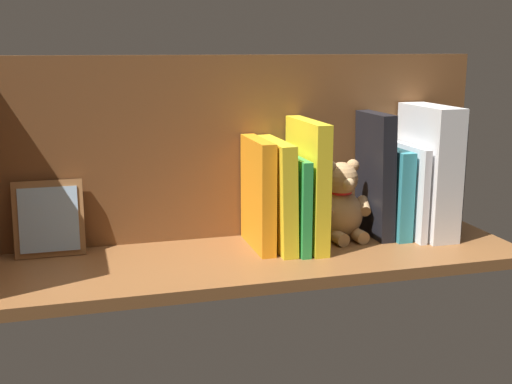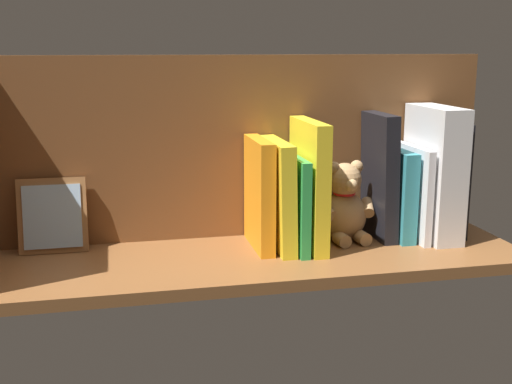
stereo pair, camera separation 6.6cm
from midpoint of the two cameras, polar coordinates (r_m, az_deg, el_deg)
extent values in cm
cube|color=brown|center=(125.14, -1.52, -5.92)|extent=(103.20, 31.37, 2.20)
cube|color=brown|center=(133.22, -2.99, 3.93)|extent=(103.20, 1.50, 37.18)
cube|color=black|center=(142.95, 14.80, 1.37)|extent=(2.20, 13.33, 23.63)
cube|color=silver|center=(138.52, 13.57, 1.81)|extent=(6.03, 17.27, 27.07)
cube|color=silver|center=(137.75, 11.76, 0.15)|extent=(1.49, 16.28, 19.12)
cube|color=teal|center=(137.43, 10.47, 0.00)|extent=(3.05, 14.23, 18.30)
cube|color=black|center=(135.58, 9.04, 1.48)|extent=(3.72, 13.19, 25.75)
ellipsoid|color=tan|center=(134.21, 6.01, -2.00)|extent=(10.15, 9.25, 9.94)
sphere|color=tan|center=(132.51, 6.08, 1.15)|extent=(6.83, 6.83, 6.83)
sphere|color=tan|center=(133.18, 7.10, 2.31)|extent=(2.64, 2.64, 2.64)
sphere|color=tan|center=(130.90, 5.11, 2.18)|extent=(2.64, 2.64, 2.64)
sphere|color=tan|center=(130.09, 6.65, 0.69)|extent=(2.64, 2.64, 2.64)
cylinder|color=tan|center=(134.87, 8.06, -1.22)|extent=(3.51, 5.32, 3.68)
cylinder|color=tan|center=(130.69, 4.42, -1.58)|extent=(4.18, 5.41, 3.68)
cylinder|color=tan|center=(132.59, 7.66, -3.86)|extent=(2.96, 3.95, 2.64)
cylinder|color=tan|center=(130.60, 5.92, -4.07)|extent=(2.96, 3.95, 2.64)
torus|color=red|center=(133.08, 6.06, 0.01)|extent=(4.92, 4.92, 0.78)
cube|color=yellow|center=(127.43, 3.02, 0.73)|extent=(2.96, 18.53, 24.94)
cube|color=green|center=(127.34, 1.68, -0.81)|extent=(1.85, 18.32, 18.25)
cube|color=yellow|center=(126.48, 0.32, -0.21)|extent=(3.48, 17.62, 21.26)
cube|color=orange|center=(126.35, -1.33, -0.16)|extent=(2.83, 15.91, 21.49)
cube|color=brown|center=(129.40, -19.14, -2.23)|extent=(12.85, 4.00, 14.42)
cube|color=#99B7D1|center=(128.70, -19.15, -2.31)|extent=(10.79, 2.73, 11.98)
camera|label=1|loc=(0.03, -91.56, -0.35)|focal=45.55mm
camera|label=2|loc=(0.03, 88.44, 0.35)|focal=45.55mm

